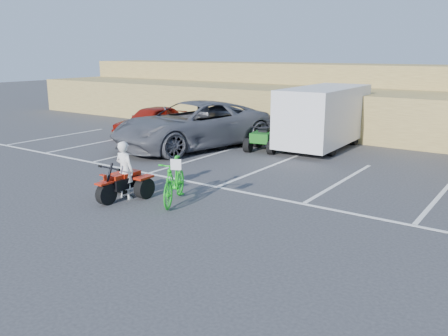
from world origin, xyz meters
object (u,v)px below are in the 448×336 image
Objects in this scene: red_trike_atv at (122,199)px; red_car at (152,121)px; grey_pickup at (193,125)px; green_dirt_bike at (174,181)px; quad_atv_green at (264,151)px; rider at (125,170)px; cargo_trailer at (324,115)px; quad_atv_blue at (203,149)px.

red_car is (-6.14, 7.66, 0.68)m from red_trike_atv.
grey_pickup is at bearing 113.19° from red_trike_atv.
green_dirt_bike is 1.22× the size of quad_atv_green.
grey_pickup is 1.66× the size of red_car.
quad_atv_green is (-1.42, 6.98, -0.58)m from green_dirt_bike.
red_trike_atv is 0.77× the size of green_dirt_bike.
rider is at bearing 90.00° from red_trike_atv.
red_trike_atv is 0.78m from rider.
red_trike_atv is 0.37× the size of red_car.
quad_atv_green is (-1.62, -1.86, -1.30)m from cargo_trailer.
cargo_trailer is (4.29, 2.97, 0.38)m from grey_pickup.
cargo_trailer is 4.98m from quad_atv_blue.
rider is 0.23× the size of grey_pickup.
rider is 0.97× the size of quad_atv_green.
green_dirt_bike is 0.29× the size of grey_pickup.
quad_atv_green reaches higher than quad_atv_blue.
green_dirt_bike is at bearing -92.98° from cargo_trailer.
rider is (-0.00, 0.15, 0.76)m from red_trike_atv.
quad_atv_blue is at bearing -17.66° from red_car.
rider reaches higher than red_car.
rider is 9.43m from cargo_trailer.
cargo_trailer reaches higher than rider.
quad_atv_green is at bearing -89.20° from rider.
red_car is (-7.43, 7.05, 0.10)m from green_dirt_bike.
quad_atv_blue is at bearing -70.46° from rider.
cargo_trailer reaches higher than quad_atv_green.
grey_pickup is 1.27× the size of cargo_trailer.
red_car is (-3.34, 1.19, -0.24)m from grey_pickup.
grey_pickup reaches higher than rider.
quad_atv_blue is (-3.55, 5.83, -0.58)m from green_dirt_bike.
grey_pickup reaches higher than red_trike_atv.
red_trike_atv is at bearing 178.95° from green_dirt_bike.
rider is at bearing -51.39° from quad_atv_blue.
red_trike_atv is 6.82m from quad_atv_blue.
green_dirt_bike is 1.26× the size of quad_atv_blue.
quad_atv_green is at bearing -0.92° from red_car.
green_dirt_bike is 0.48× the size of red_car.
grey_pickup is (-2.80, 6.32, 0.16)m from rider.
cargo_trailer is at bearing 49.57° from grey_pickup.
grey_pickup is at bearing -164.53° from quad_atv_blue.
quad_atv_blue is (3.88, -1.22, -0.68)m from red_car.
cargo_trailer reaches higher than grey_pickup.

